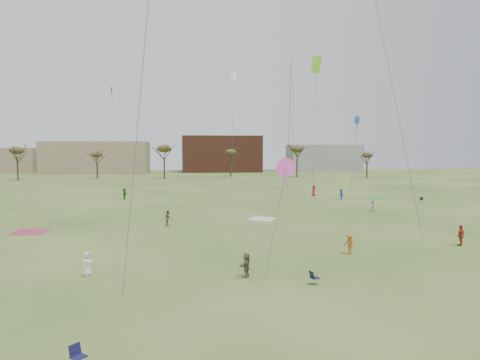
{
  "coord_description": "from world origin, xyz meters",
  "views": [
    {
      "loc": [
        -4.12,
        -27.21,
        8.59
      ],
      "look_at": [
        0.0,
        12.0,
        5.5
      ],
      "focal_mm": 32.5,
      "sensor_mm": 36.0,
      "label": 1
    }
  ],
  "objects": [
    {
      "name": "radio_tower",
      "position": [
        30.0,
        125.0,
        19.21
      ],
      "size": [
        1.51,
        1.72,
        41.0
      ],
      "color": "#9EA3A8",
      "rests_on": "ground"
    },
    {
      "name": "building_grey",
      "position": [
        40.0,
        118.0,
        4.5
      ],
      "size": [
        24.0,
        12.0,
        9.0
      ],
      "primitive_type": "cube",
      "color": "gray",
      "rests_on": "ground"
    },
    {
      "name": "spectator_fore_c",
      "position": [
        -0.79,
        0.53,
        0.81
      ],
      "size": [
        1.14,
        1.54,
        1.62
      ],
      "primitive_type": "imported",
      "rotation": [
        0.0,
        0.0,
        4.21
      ],
      "color": "brown",
      "rests_on": "ground"
    },
    {
      "name": "flyer_far_c",
      "position": [
        19.29,
        40.05,
        0.86
      ],
      "size": [
        0.9,
        1.24,
        1.73
      ],
      "primitive_type": "imported",
      "rotation": [
        0.0,
        0.0,
        4.96
      ],
      "color": "navy",
      "rests_on": "ground"
    },
    {
      "name": "spectator_mid_e",
      "position": [
        19.09,
        26.96,
        0.78
      ],
      "size": [
        0.96,
        0.91,
        1.56
      ],
      "primitive_type": "imported",
      "rotation": [
        0.0,
        0.0,
        5.69
      ],
      "color": "silver",
      "rests_on": "ground"
    },
    {
      "name": "flyer_mid_b",
      "position": [
        8.1,
        5.7,
        0.83
      ],
      "size": [
        1.08,
        1.24,
        1.66
      ],
      "primitive_type": "imported",
      "rotation": [
        0.0,
        0.0,
        5.26
      ],
      "color": "#BF5F23",
      "rests_on": "ground"
    },
    {
      "name": "flyer_far_b",
      "position": [
        16.34,
        45.63,
        0.91
      ],
      "size": [
        1.05,
        1.03,
        1.82
      ],
      "primitive_type": "imported",
      "rotation": [
        0.0,
        0.0,
        0.75
      ],
      "color": "#B21E28",
      "rests_on": "ground"
    },
    {
      "name": "tree_line",
      "position": [
        -2.85,
        79.12,
        7.09
      ],
      "size": [
        117.44,
        49.32,
        8.91
      ],
      "color": "#3A2B1E",
      "rests_on": "ground"
    },
    {
      "name": "blanket_plum",
      "position": [
        -20.6,
        17.69,
        0.0
      ],
      "size": [
        3.29,
        3.29,
        0.03
      ],
      "primitive_type": "cube",
      "rotation": [
        0.0,
        0.0,
        3.1
      ],
      "color": "#9C304E",
      "rests_on": "ground"
    },
    {
      "name": "building_brick",
      "position": [
        5.0,
        120.0,
        6.0
      ],
      "size": [
        26.0,
        16.0,
        12.0
      ],
      "primitive_type": "cube",
      "color": "brown",
      "rests_on": "ground"
    },
    {
      "name": "camp_chair_right",
      "position": [
        29.99,
        34.88,
        0.26
      ],
      "size": [
        0.74,
        0.73,
        0.87
      ],
      "rotation": [
        0.0,
        0.0,
        5.39
      ],
      "color": "#151C3A",
      "rests_on": "ground"
    },
    {
      "name": "camp_chair_center",
      "position": [
        3.25,
        -1.46,
        0.26
      ],
      "size": [
        0.66,
        0.63,
        0.87
      ],
      "rotation": [
        0.0,
        0.0,
        1.84
      ],
      "color": "#131836",
      "rests_on": "ground"
    },
    {
      "name": "kites_aloft",
      "position": [
        5.93,
        30.96,
        18.09
      ],
      "size": [
        58.93,
        61.74,
        24.63
      ],
      "color": "blue",
      "rests_on": "ground"
    },
    {
      "name": "blanket_cream",
      "position": [
        3.79,
        22.89,
        0.0
      ],
      "size": [
        3.86,
        3.86,
        0.03
      ],
      "primitive_type": "cube",
      "rotation": [
        0.0,
        0.0,
        2.61
      ],
      "color": "silver",
      "rests_on": "ground"
    },
    {
      "name": "building_tan",
      "position": [
        -35.0,
        115.0,
        5.0
      ],
      "size": [
        32.0,
        14.0,
        10.0
      ],
      "primitive_type": "cube",
      "color": "#937F60",
      "rests_on": "ground"
    },
    {
      "name": "building_tan_west",
      "position": [
        -65.0,
        122.0,
        4.0
      ],
      "size": [
        20.0,
        12.0,
        8.0
      ],
      "primitive_type": "cube",
      "color": "#937F60",
      "rests_on": "ground"
    },
    {
      "name": "flyer_near_left",
      "position": [
        -11.21,
        1.85,
        0.8
      ],
      "size": [
        0.85,
        0.94,
        1.61
      ],
      "primitive_type": "imported",
      "rotation": [
        0.0,
        0.0,
        1.01
      ],
      "color": "white",
      "rests_on": "ground"
    },
    {
      "name": "ground",
      "position": [
        0.0,
        0.0,
        0.0
      ],
      "size": [
        260.0,
        260.0,
        0.0
      ],
      "primitive_type": "plane",
      "color": "#325219",
      "rests_on": "ground"
    },
    {
      "name": "spectator_fore_b",
      "position": [
        -6.99,
        19.68,
        0.85
      ],
      "size": [
        0.81,
        0.95,
        1.7
      ],
      "primitive_type": "imported",
      "rotation": [
        0.0,
        0.0,
        1.79
      ],
      "color": "#785F4C",
      "rests_on": "ground"
    },
    {
      "name": "spectator_fore_a",
      "position": [
        18.66,
        7.47,
        0.91
      ],
      "size": [
        1.13,
        0.95,
        1.81
      ],
      "primitive_type": "imported",
      "rotation": [
        0.0,
        0.0,
        3.72
      ],
      "color": "#AC331D",
      "rests_on": "ground"
    },
    {
      "name": "blanket_olive",
      "position": [
        26.48,
        42.01,
        0.0
      ],
      "size": [
        3.31,
        3.31,
        0.03
      ],
      "primitive_type": "cube",
      "rotation": [
        0.0,
        0.0,
        2.93
      ],
      "color": "green",
      "rests_on": "ground"
    },
    {
      "name": "flyer_far_a",
      "position": [
        -15.43,
        44.19,
        0.9
      ],
      "size": [
        1.17,
        1.75,
        1.81
      ],
      "primitive_type": "imported",
      "rotation": [
        0.0,
        0.0,
        1.99
      ],
      "color": "#296A23",
      "rests_on": "ground"
    }
  ]
}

